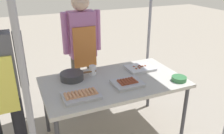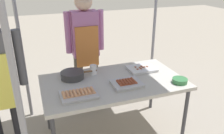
% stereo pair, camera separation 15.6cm
% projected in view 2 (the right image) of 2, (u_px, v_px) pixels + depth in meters
% --- Properties ---
extents(ground_plane, '(18.00, 18.00, 0.00)m').
position_uv_depth(ground_plane, '(113.00, 134.00, 2.92)').
color(ground_plane, gray).
extents(stall_table, '(1.60, 0.90, 0.75)m').
position_uv_depth(stall_table, '(113.00, 85.00, 2.65)').
color(stall_table, '#B7B2A8').
rests_on(stall_table, ground).
extents(tray_grilled_sausages, '(0.37, 0.26, 0.05)m').
position_uv_depth(tray_grilled_sausages, '(79.00, 94.00, 2.30)').
color(tray_grilled_sausages, '#ADADB2').
rests_on(tray_grilled_sausages, stall_table).
extents(tray_meat_skewers, '(0.34, 0.27, 0.04)m').
position_uv_depth(tray_meat_skewers, '(142.00, 69.00, 2.91)').
color(tray_meat_skewers, silver).
rests_on(tray_meat_skewers, stall_table).
extents(tray_pork_links, '(0.32, 0.27, 0.05)m').
position_uv_depth(tray_pork_links, '(127.00, 83.00, 2.53)').
color(tray_pork_links, '#ADADB2').
rests_on(tray_pork_links, stall_table).
extents(cooking_wok, '(0.43, 0.27, 0.08)m').
position_uv_depth(cooking_wok, '(73.00, 75.00, 2.67)').
color(cooking_wok, '#38383A').
rests_on(cooking_wok, stall_table).
extents(condiment_bowl, '(0.17, 0.17, 0.05)m').
position_uv_depth(condiment_bowl, '(180.00, 81.00, 2.58)').
color(condiment_bowl, '#33723F').
rests_on(condiment_bowl, stall_table).
extents(drink_cup_near_edge, '(0.08, 0.08, 0.12)m').
position_uv_depth(drink_cup_near_edge, '(93.00, 70.00, 2.77)').
color(drink_cup_near_edge, white).
rests_on(drink_cup_near_edge, stall_table).
extents(vendor_woman, '(0.52, 0.23, 1.66)m').
position_uv_depth(vendor_woman, '(85.00, 45.00, 3.09)').
color(vendor_woman, '#595147').
rests_on(vendor_woman, ground).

